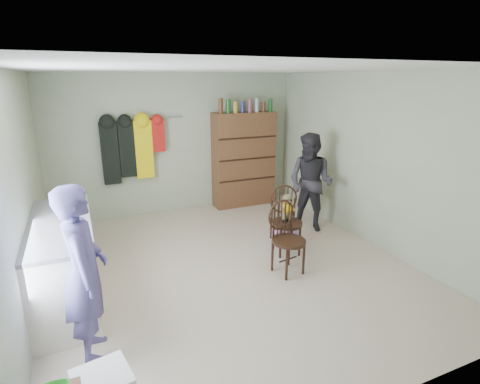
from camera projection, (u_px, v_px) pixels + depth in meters
name	position (u px, v px, depth m)	size (l,w,h in m)	color
ground_plane	(229.00, 266.00, 4.99)	(5.00, 5.00, 0.00)	beige
room_walls	(213.00, 143.00, 5.00)	(5.00, 5.00, 5.00)	#B2BD9E
counter	(64.00, 262.00, 4.11)	(0.64, 1.86, 0.94)	silver
chair_front	(286.00, 215.00, 5.27)	(0.49, 0.49, 0.96)	black
chair_far	(286.00, 235.00, 4.74)	(0.48, 0.48, 0.94)	black
striped_bag	(285.00, 234.00, 5.60)	(0.32, 0.25, 0.34)	pink
person_left	(85.00, 274.00, 3.20)	(0.58, 0.38, 1.60)	#504783
person_right	(310.00, 183.00, 6.03)	(0.77, 0.60, 1.59)	#2D2B33
dresser	(244.00, 159.00, 7.22)	(1.20, 0.39, 2.07)	brown
coat_rack	(131.00, 149.00, 6.40)	(1.42, 0.12, 1.09)	#99999E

